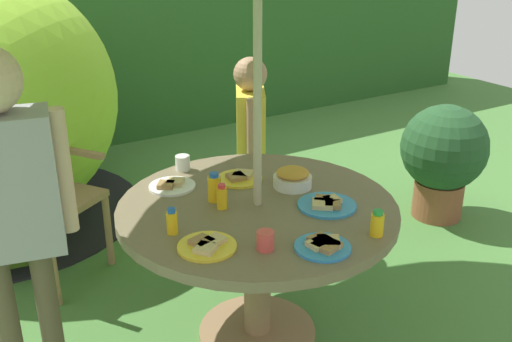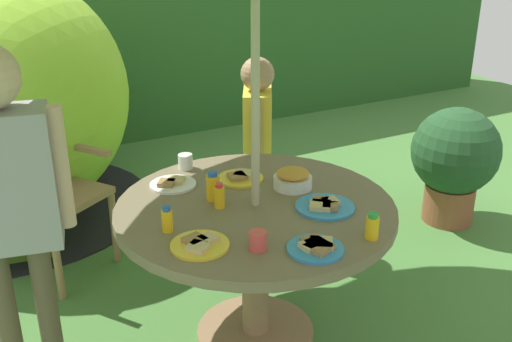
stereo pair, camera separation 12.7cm
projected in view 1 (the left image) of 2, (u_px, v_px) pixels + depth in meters
ground_plane at (257, 335)px, 2.84m from camera, size 10.00×10.00×0.02m
hedge_backdrop at (61, 50)px, 5.07m from camera, size 9.00×0.70×1.63m
garden_table at (257, 231)px, 2.62m from camera, size 1.22×1.22×0.69m
wooden_chair at (27, 182)px, 3.16m from camera, size 0.67×0.68×0.98m
potted_plant at (443, 154)px, 3.82m from camera, size 0.56×0.56×0.77m
child_in_yellow_shirt at (251, 127)px, 3.45m from camera, size 0.28×0.35×1.13m
child_in_grey_shirt at (5, 186)px, 2.18m from camera, size 0.48×0.28×1.44m
snack_bowl at (293, 178)px, 2.73m from camera, size 0.18×0.18×0.09m
plate_back_edge at (240, 178)px, 2.81m from camera, size 0.22×0.22×0.03m
plate_center_front at (207, 245)px, 2.22m from camera, size 0.23×0.23×0.03m
plate_front_edge at (327, 204)px, 2.54m from camera, size 0.25×0.25×0.03m
plate_mid_right at (323, 245)px, 2.22m from camera, size 0.21×0.21×0.03m
plate_near_right at (172, 185)px, 2.73m from camera, size 0.22×0.22×0.03m
juice_bottle_near_left at (222, 197)px, 2.52m from camera, size 0.05×0.05×0.11m
juice_bottle_far_left at (377, 224)px, 2.30m from camera, size 0.05×0.05×0.11m
juice_bottle_far_right at (172, 222)px, 2.31m from camera, size 0.04×0.04×0.11m
juice_bottle_center_back at (214, 188)px, 2.58m from camera, size 0.06×0.06×0.13m
cup_near at (183, 163)px, 2.91m from camera, size 0.07×0.07×0.07m
cup_far at (265, 241)px, 2.20m from camera, size 0.07×0.07×0.07m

